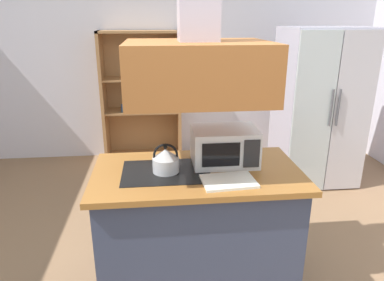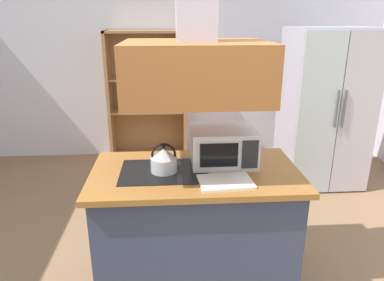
{
  "view_description": "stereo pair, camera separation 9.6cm",
  "coord_description": "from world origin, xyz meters",
  "px_view_note": "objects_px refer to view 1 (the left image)",
  "views": [
    {
      "loc": [
        -0.14,
        -2.03,
        1.91
      ],
      "look_at": [
        0.13,
        0.58,
        1.0
      ],
      "focal_mm": 33.37,
      "sensor_mm": 36.0,
      "label": 1
    },
    {
      "loc": [
        -0.04,
        -2.04,
        1.91
      ],
      "look_at": [
        0.13,
        0.58,
        1.0
      ],
      "focal_mm": 33.37,
      "sensor_mm": 36.0,
      "label": 2
    }
  ],
  "objects_px": {
    "kettle": "(166,160)",
    "microwave": "(224,146)",
    "dish_cabinet": "(142,105)",
    "refrigerator": "(318,107)",
    "cutting_board": "(229,181)"
  },
  "relations": [
    {
      "from": "dish_cabinet",
      "to": "cutting_board",
      "type": "relative_size",
      "value": 5.15
    },
    {
      "from": "dish_cabinet",
      "to": "refrigerator",
      "type": "bearing_deg",
      "value": -23.46
    },
    {
      "from": "dish_cabinet",
      "to": "microwave",
      "type": "bearing_deg",
      "value": -74.61
    },
    {
      "from": "dish_cabinet",
      "to": "cutting_board",
      "type": "xyz_separation_m",
      "value": [
        0.64,
        -2.76,
        0.14
      ]
    },
    {
      "from": "refrigerator",
      "to": "cutting_board",
      "type": "bearing_deg",
      "value": -127.9
    },
    {
      "from": "refrigerator",
      "to": "kettle",
      "type": "bearing_deg",
      "value": -138.15
    },
    {
      "from": "microwave",
      "to": "cutting_board",
      "type": "bearing_deg",
      "value": -95.56
    },
    {
      "from": "refrigerator",
      "to": "cutting_board",
      "type": "distance_m",
      "value": 2.36
    },
    {
      "from": "kettle",
      "to": "dish_cabinet",
      "type": "bearing_deg",
      "value": 95.44
    },
    {
      "from": "kettle",
      "to": "microwave",
      "type": "xyz_separation_m",
      "value": [
        0.43,
        0.12,
        0.04
      ]
    },
    {
      "from": "dish_cabinet",
      "to": "cutting_board",
      "type": "bearing_deg",
      "value": -77.0
    },
    {
      "from": "refrigerator",
      "to": "dish_cabinet",
      "type": "bearing_deg",
      "value": 156.54
    },
    {
      "from": "microwave",
      "to": "kettle",
      "type": "bearing_deg",
      "value": -164.28
    },
    {
      "from": "refrigerator",
      "to": "microwave",
      "type": "xyz_separation_m",
      "value": [
        -1.42,
        -1.53,
        0.12
      ]
    },
    {
      "from": "microwave",
      "to": "dish_cabinet",
      "type": "bearing_deg",
      "value": 105.39
    }
  ]
}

